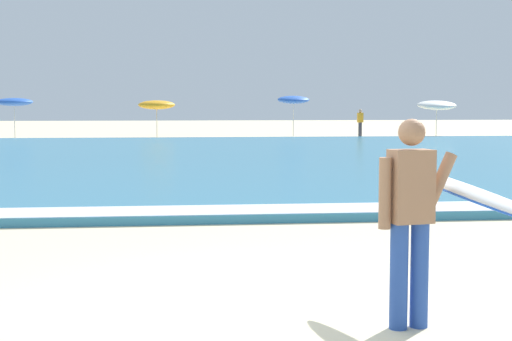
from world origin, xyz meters
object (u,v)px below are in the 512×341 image
(surfer_with_board, at_px, (437,203))
(beach_umbrella_1, at_px, (157,105))
(beachgoer_near_row_left, at_px, (360,122))
(beach_umbrella_3, at_px, (437,105))
(beach_umbrella_2, at_px, (293,100))
(beach_umbrella_0, at_px, (14,102))

(surfer_with_board, relative_size, beach_umbrella_1, 1.33)
(surfer_with_board, height_order, beachgoer_near_row_left, surfer_with_board)
(beach_umbrella_1, distance_m, beach_umbrella_3, 15.75)
(beach_umbrella_2, bearing_deg, beach_umbrella_3, -15.40)
(surfer_with_board, height_order, beach_umbrella_3, beach_umbrella_3)
(beach_umbrella_1, distance_m, beachgoer_near_row_left, 11.43)
(beach_umbrella_2, relative_size, beachgoer_near_row_left, 1.52)
(surfer_with_board, distance_m, beach_umbrella_2, 37.75)
(beach_umbrella_0, relative_size, beachgoer_near_row_left, 1.40)
(beach_umbrella_2, relative_size, beach_umbrella_3, 1.09)
(beach_umbrella_0, bearing_deg, beach_umbrella_1, -2.88)
(beach_umbrella_0, relative_size, beach_umbrella_3, 1.00)
(beach_umbrella_1, xyz_separation_m, beach_umbrella_3, (15.70, -1.31, -0.02))
(beach_umbrella_0, distance_m, beachgoer_near_row_left, 19.24)
(beach_umbrella_2, xyz_separation_m, beachgoer_near_row_left, (3.45, -2.12, -1.27))
(beach_umbrella_3, height_order, beachgoer_near_row_left, beach_umbrella_3)
(beach_umbrella_1, height_order, beachgoer_near_row_left, beach_umbrella_1)
(beach_umbrella_2, xyz_separation_m, beach_umbrella_3, (7.83, -2.16, -0.32))
(surfer_with_board, bearing_deg, beach_umbrella_3, 70.42)
(beach_umbrella_2, bearing_deg, beachgoer_near_row_left, -31.62)
(beach_umbrella_1, xyz_separation_m, beach_umbrella_2, (7.86, 0.85, 0.29))
(beach_umbrella_3, relative_size, beachgoer_near_row_left, 1.40)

